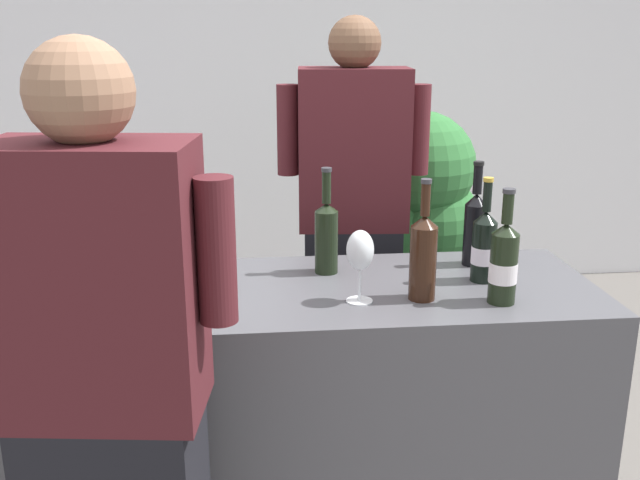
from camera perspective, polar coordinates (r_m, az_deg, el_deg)
wall_back at (r=4.59m, az=-4.29°, el=13.28°), size 8.00×0.10×2.80m
counter at (r=2.32m, az=-1.95°, el=-14.61°), size 1.83×0.63×0.92m
wine_bottle_0 at (r=2.00m, az=-14.04°, el=-2.26°), size 0.08×0.08×0.33m
wine_bottle_1 at (r=2.22m, az=-9.69°, el=0.12°), size 0.08×0.08×0.34m
wine_bottle_2 at (r=2.21m, az=13.08°, el=-0.44°), size 0.07×0.07×0.32m
wine_bottle_3 at (r=2.35m, az=12.37°, el=1.12°), size 0.07×0.07×0.34m
wine_bottle_4 at (r=2.02m, az=8.32°, el=-1.20°), size 0.08×0.08×0.35m
wine_bottle_5 at (r=2.04m, az=14.59°, el=-1.75°), size 0.08×0.08×0.33m
wine_bottle_6 at (r=2.08m, az=-16.73°, el=-1.28°), size 0.07×0.07×0.34m
wine_bottle_7 at (r=2.22m, az=0.52°, el=0.44°), size 0.07×0.07×0.34m
wine_glass at (r=1.98m, az=3.25°, el=-1.04°), size 0.08×0.08×0.21m
ice_bucket at (r=2.25m, az=-21.71°, el=-0.81°), size 0.21×0.21×0.23m
person_server at (r=2.75m, az=2.59°, el=-0.87°), size 0.56×0.27×1.71m
person_guest at (r=1.67m, az=-16.39°, el=-14.89°), size 0.57×0.29×1.65m
potted_shrub at (r=3.18m, az=7.03°, el=1.07°), size 0.64×0.58×1.34m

